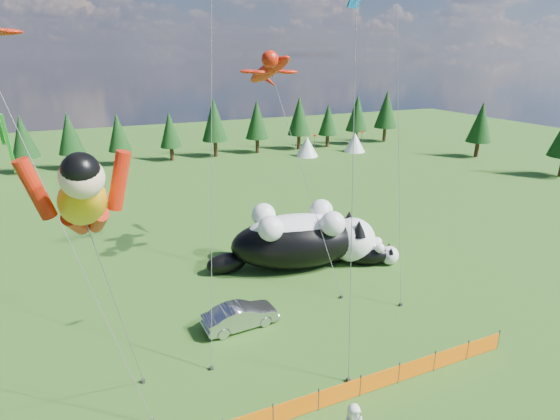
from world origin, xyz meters
name	(u,v)px	position (x,y,z in m)	size (l,w,h in m)	color
ground	(268,371)	(0.00, 0.00, 0.00)	(160.00, 160.00, 0.00)	#15380A
safety_fence	(296,408)	(0.00, -3.00, 0.50)	(22.06, 0.06, 1.10)	#262626
tree_line	(142,133)	(0.00, 45.00, 4.00)	(90.00, 4.00, 8.00)	black
festival_tents	(234,153)	(11.00, 40.00, 1.40)	(50.00, 3.20, 2.80)	white
cat_large	(303,238)	(6.19, 9.11, 2.02)	(11.71, 5.78, 4.26)	black
cat_small	(368,252)	(10.49, 7.56, 0.84)	(4.56, 3.13, 1.76)	black
car	(241,316)	(-0.05, 3.83, 0.66)	(1.41, 4.03, 1.33)	#B6B6BB
superhero_kite	(82,202)	(-6.55, -2.10, 9.76)	(4.44, 6.06, 12.07)	orange
gecko_kite	(269,70)	(4.79, 11.54, 12.88)	(4.36, 10.93, 15.08)	#B91B09
diamond_kite_c	(356,15)	(3.48, -0.37, 15.17)	(1.17, 2.09, 16.60)	blue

